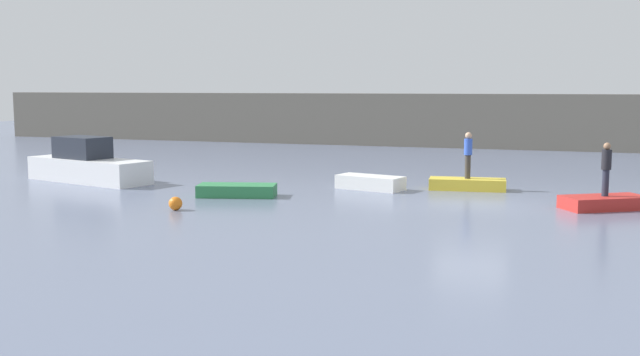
{
  "coord_description": "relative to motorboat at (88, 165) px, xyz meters",
  "views": [
    {
      "loc": [
        3.41,
        -25.73,
        4.06
      ],
      "look_at": [
        -6.01,
        1.33,
        0.52
      ],
      "focal_mm": 41.8,
      "sensor_mm": 36.0,
      "label": 1
    }
  ],
  "objects": [
    {
      "name": "ground_plane",
      "position": [
        16.42,
        -0.92,
        -0.7
      ],
      "size": [
        120.0,
        120.0,
        0.0
      ],
      "primitive_type": "plane",
      "color": "slate"
    },
    {
      "name": "embankment_wall",
      "position": [
        16.42,
        22.98,
        1.08
      ],
      "size": [
        80.0,
        1.2,
        3.57
      ],
      "primitive_type": "cube",
      "color": "#666056",
      "rests_on": "ground_plane"
    },
    {
      "name": "motorboat",
      "position": [
        0.0,
        0.0,
        0.0
      ],
      "size": [
        6.3,
        3.35,
        1.91
      ],
      "color": "white",
      "rests_on": "ground_plane"
    },
    {
      "name": "rowboat_green",
      "position": [
        7.94,
        -1.87,
        -0.48
      ],
      "size": [
        3.07,
        1.91,
        0.45
      ],
      "primitive_type": "cube",
      "rotation": [
        0.0,
        0.0,
        0.27
      ],
      "color": "#2D7F47",
      "rests_on": "ground_plane"
    },
    {
      "name": "rowboat_white",
      "position": [
        12.11,
        1.59,
        -0.43
      ],
      "size": [
        2.84,
        1.73,
        0.54
      ],
      "primitive_type": "cube",
      "rotation": [
        0.0,
        0.0,
        -0.25
      ],
      "color": "white",
      "rests_on": "ground_plane"
    },
    {
      "name": "rowboat_yellow",
      "position": [
        15.76,
        2.7,
        -0.48
      ],
      "size": [
        3.06,
        1.42,
        0.45
      ],
      "primitive_type": "cube",
      "rotation": [
        0.0,
        0.0,
        0.12
      ],
      "color": "gold",
      "rests_on": "ground_plane"
    },
    {
      "name": "rowboat_red",
      "position": [
        20.73,
        -0.44,
        -0.49
      ],
      "size": [
        3.03,
        2.57,
        0.43
      ],
      "primitive_type": "cube",
      "rotation": [
        0.0,
        0.0,
        0.57
      ],
      "color": "red",
      "rests_on": "ground_plane"
    },
    {
      "name": "person_dark_shirt",
      "position": [
        20.73,
        -0.44,
        0.72
      ],
      "size": [
        0.32,
        0.32,
        1.78
      ],
      "color": "#232838",
      "rests_on": "rowboat_red"
    },
    {
      "name": "person_blue_shirt",
      "position": [
        15.76,
        2.7,
        0.78
      ],
      "size": [
        0.32,
        0.32,
        1.82
      ],
      "color": "#38332D",
      "rests_on": "rowboat_yellow"
    },
    {
      "name": "mooring_buoy",
      "position": [
        7.38,
        -5.36,
        -0.48
      ],
      "size": [
        0.45,
        0.45,
        0.45
      ],
      "primitive_type": "sphere",
      "color": "orange",
      "rests_on": "ground_plane"
    }
  ]
}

